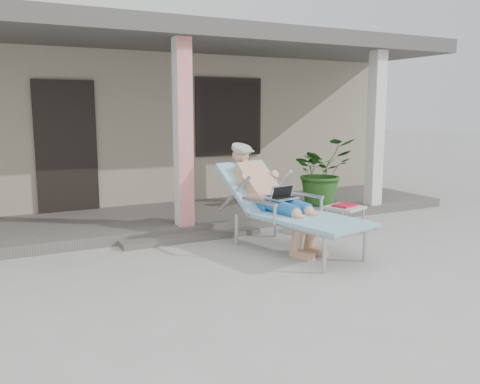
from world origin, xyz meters
TOP-DOWN VIEW (x-y plane):
  - ground at (0.00, 0.00)m, footprint 60.00×60.00m
  - house at (0.00, 6.50)m, footprint 10.40×5.40m
  - porch_deck at (0.00, 3.00)m, footprint 10.00×2.00m
  - porch_overhang at (0.00, 2.95)m, footprint 10.00×2.30m
  - porch_step at (0.00, 1.85)m, footprint 2.00×0.30m
  - lounger at (0.86, 0.97)m, footprint 1.26×2.28m
  - side_table at (2.13, 1.21)m, footprint 0.60×0.60m
  - potted_palm at (2.72, 2.59)m, footprint 1.05×0.91m

SIDE VIEW (x-z plane):
  - ground at x=0.00m, z-range 0.00..0.00m
  - porch_step at x=0.00m, z-range 0.00..0.07m
  - porch_deck at x=0.00m, z-range 0.00..0.15m
  - side_table at x=2.13m, z-range 0.15..0.57m
  - potted_palm at x=2.72m, z-range 0.15..1.31m
  - lounger at x=0.86m, z-range 0.17..1.60m
  - house at x=0.00m, z-range 0.02..3.32m
  - porch_overhang at x=0.00m, z-range 1.36..4.21m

